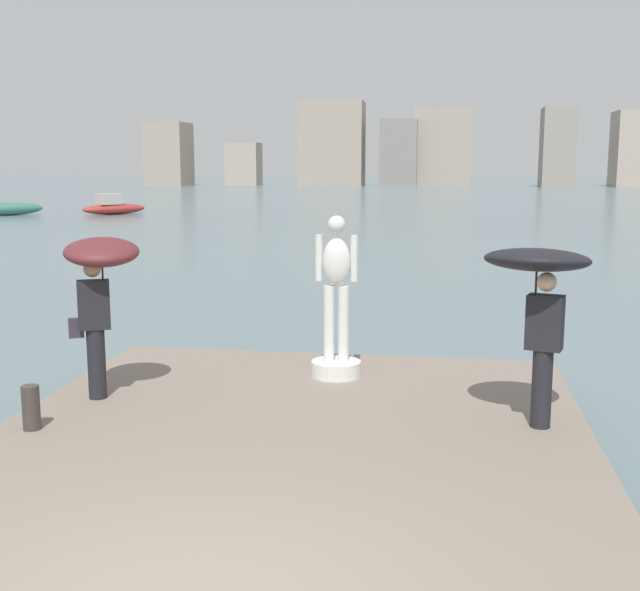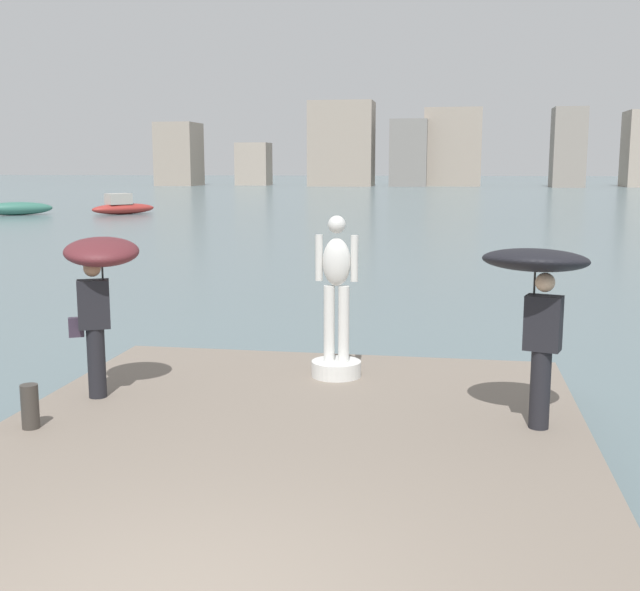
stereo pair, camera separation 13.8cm
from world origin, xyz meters
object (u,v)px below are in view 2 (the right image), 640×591
(boat_mid, at_px, (16,209))
(boat_far, at_px, (122,207))
(mooring_bollard, at_px, (30,406))
(statue_white_figure, at_px, (336,317))
(onlooker_left, at_px, (99,274))
(onlooker_right, at_px, (537,281))

(boat_mid, xyz_separation_m, boat_far, (6.46, 2.12, 0.07))
(mooring_bollard, bearing_deg, statue_white_figure, 42.06)
(onlooker_left, bearing_deg, boat_mid, 121.78)
(statue_white_figure, bearing_deg, boat_mid, 125.60)
(onlooker_right, height_order, boat_far, onlooker_right)
(onlooker_left, xyz_separation_m, boat_mid, (-24.08, 38.86, -1.51))
(mooring_bollard, bearing_deg, boat_far, 112.31)
(statue_white_figure, relative_size, onlooker_left, 1.08)
(boat_mid, distance_m, boat_far, 6.80)
(mooring_bollard, relative_size, boat_far, 0.12)
(statue_white_figure, height_order, onlooker_left, statue_white_figure)
(onlooker_left, distance_m, onlooker_right, 5.18)
(boat_far, bearing_deg, boat_mid, -161.83)
(onlooker_left, bearing_deg, statue_white_figure, 27.47)
(statue_white_figure, height_order, mooring_bollard, statue_white_figure)
(statue_white_figure, distance_m, mooring_bollard, 4.09)
(mooring_bollard, bearing_deg, onlooker_left, 78.19)
(mooring_bollard, bearing_deg, boat_mid, 120.66)
(statue_white_figure, xyz_separation_m, boat_mid, (-26.81, 37.44, -0.80))
(onlooker_left, relative_size, mooring_bollard, 4.13)
(statue_white_figure, bearing_deg, onlooker_right, -34.98)
(onlooker_right, bearing_deg, boat_mid, 126.77)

